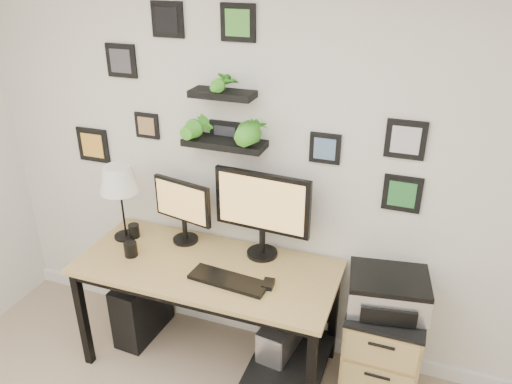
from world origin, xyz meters
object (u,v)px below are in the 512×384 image
at_px(desk, 215,280).
at_px(monitor_right, 262,208).
at_px(pc_tower_black, 142,306).
at_px(mug, 131,249).
at_px(monitor_left, 183,207).
at_px(table_lamp, 119,181).
at_px(file_cabinet, 382,351).
at_px(printer, 388,292).
at_px(pc_tower_grey, 282,345).

relative_size(desk, monitor_right, 2.63).
bearing_deg(pc_tower_black, desk, -0.53).
xyz_separation_m(monitor_right, mug, (-0.77, -0.29, -0.29)).
distance_m(desk, monitor_left, 0.51).
bearing_deg(mug, monitor_left, 49.10).
height_order(table_lamp, file_cabinet, table_lamp).
bearing_deg(file_cabinet, mug, -174.41).
bearing_deg(table_lamp, monitor_left, 12.32).
bearing_deg(monitor_left, mug, -130.90).
height_order(monitor_left, monitor_right, monitor_right).
bearing_deg(monitor_left, monitor_right, 1.32).
relative_size(table_lamp, mug, 5.55).
xyz_separation_m(monitor_left, mug, (-0.24, -0.27, -0.21)).
bearing_deg(pc_tower_black, printer, 3.82).
xyz_separation_m(monitor_left, table_lamp, (-0.40, -0.09, 0.16)).
bearing_deg(mug, pc_tower_black, 115.21).
distance_m(monitor_right, table_lamp, 0.94).
xyz_separation_m(monitor_left, monitor_right, (0.53, 0.01, 0.08)).
bearing_deg(desk, monitor_right, 37.87).
height_order(pc_tower_black, printer, printer).
bearing_deg(file_cabinet, monitor_left, 174.94).
distance_m(desk, table_lamp, 0.88).
bearing_deg(printer, monitor_left, 174.56).
height_order(mug, printer, printer).
relative_size(desk, monitor_left, 3.67).
relative_size(monitor_left, monitor_right, 0.72).
height_order(table_lamp, mug, table_lamp).
bearing_deg(monitor_left, table_lamp, -167.68).
bearing_deg(file_cabinet, table_lamp, 178.94).
xyz_separation_m(table_lamp, file_cabinet, (1.74, -0.03, -0.83)).
xyz_separation_m(desk, printer, (1.04, 0.05, 0.14)).
xyz_separation_m(desk, monitor_left, (-0.29, 0.18, 0.38)).
distance_m(pc_tower_grey, file_cabinet, 0.63).
distance_m(desk, pc_tower_grey, 0.61).
bearing_deg(table_lamp, printer, -1.32).
relative_size(monitor_right, pc_tower_black, 1.33).
distance_m(desk, monitor_right, 0.55).
bearing_deg(printer, file_cabinet, 27.63).
bearing_deg(printer, table_lamp, 178.68).
distance_m(mug, pc_tower_black, 0.59).
relative_size(mug, file_cabinet, 0.14).
height_order(table_lamp, pc_tower_grey, table_lamp).
xyz_separation_m(table_lamp, pc_tower_black, (0.10, -0.05, -0.93)).
distance_m(monitor_right, mug, 0.87).
bearing_deg(monitor_right, pc_tower_black, -170.01).
xyz_separation_m(desk, mug, (-0.53, -0.10, 0.17)).
relative_size(desk, printer, 3.34).
bearing_deg(desk, monitor_left, 148.66).
relative_size(mug, printer, 0.19).
bearing_deg(file_cabinet, monitor_right, 170.79).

